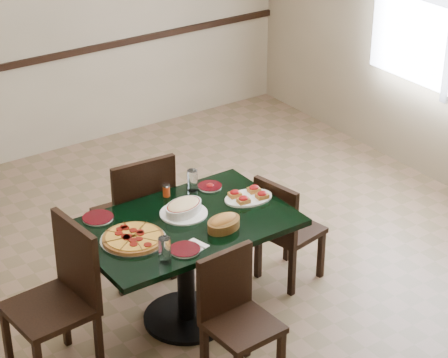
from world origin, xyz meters
TOP-DOWN VIEW (x-y plane):
  - floor at (0.00, 0.00)m, footprint 5.50×5.50m
  - room_shell at (1.02, 1.73)m, footprint 5.50×5.50m
  - main_table at (-0.36, -0.17)m, footprint 1.35×0.87m
  - chair_far at (-0.37, 0.42)m, footprint 0.49×0.49m
  - chair_near at (-0.41, -0.79)m, footprint 0.41×0.41m
  - chair_right at (0.45, -0.16)m, footprint 0.44×0.44m
  - chair_left at (-1.22, -0.17)m, footprint 0.50×0.50m
  - pepperoni_pizza at (-0.74, -0.19)m, footprint 0.40×0.40m
  - lasagna_casserole at (-0.31, -0.09)m, footprint 0.31×0.31m
  - bread_basket at (-0.20, -0.38)m, footprint 0.27×0.21m
  - bruschetta_platter at (0.14, -0.16)m, footprint 0.36×0.28m
  - side_plate_near at (-0.54, -0.46)m, footprint 0.18×0.18m
  - side_plate_far_r at (0.03, 0.12)m, footprint 0.16×0.16m
  - side_plate_far_l at (-0.79, 0.17)m, footprint 0.20×0.20m
  - napkin_setting at (-0.47, -0.45)m, footprint 0.16×0.16m
  - water_glass_a at (-0.09, 0.15)m, footprint 0.07×0.07m
  - water_glass_b at (-0.70, -0.50)m, footprint 0.07×0.07m
  - pepper_shaker at (-0.28, 0.18)m, footprint 0.05×0.05m

SIDE VIEW (x-z plane):
  - floor at x=0.00m, z-range 0.00..0.00m
  - chair_right at x=0.45m, z-range 0.04..0.85m
  - chair_near at x=-0.41m, z-range 0.04..0.87m
  - chair_far at x=-0.37m, z-range 0.06..1.04m
  - chair_left at x=-1.22m, z-range 0.06..1.05m
  - main_table at x=-0.36m, z-range 0.19..0.94m
  - napkin_setting at x=-0.47m, z-range 0.75..0.76m
  - side_plate_near at x=-0.54m, z-range 0.75..0.77m
  - side_plate_far_l at x=-0.79m, z-range 0.75..0.77m
  - side_plate_far_r at x=0.03m, z-range 0.75..0.77m
  - pepperoni_pizza at x=-0.74m, z-range 0.75..0.79m
  - bruschetta_platter at x=0.14m, z-range 0.75..0.80m
  - bread_basket at x=-0.20m, z-range 0.74..0.84m
  - pepper_shaker at x=-0.28m, z-range 0.75..0.84m
  - lasagna_casserole at x=-0.31m, z-range 0.75..0.84m
  - water_glass_a at x=-0.09m, z-range 0.75..0.90m
  - water_glass_b at x=-0.70m, z-range 0.75..0.91m
  - room_shell at x=1.02m, z-range -1.58..3.92m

